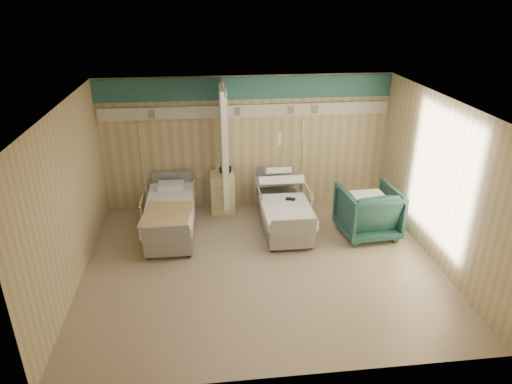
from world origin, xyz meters
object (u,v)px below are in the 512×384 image
at_px(bedside_cabinet, 223,192).
at_px(iv_stand_right, 300,189).
at_px(visitor_armchair, 368,212).
at_px(iv_stand_left, 146,195).
at_px(bed_left, 170,219).
at_px(bed_right, 283,213).

relative_size(bedside_cabinet, iv_stand_right, 0.44).
relative_size(visitor_armchair, iv_stand_left, 0.54).
bearing_deg(iv_stand_right, bed_left, -160.61).
distance_m(bed_left, iv_stand_left, 1.12).
height_order(bed_left, iv_stand_right, iv_stand_right).
height_order(bed_right, bed_left, same).
xyz_separation_m(bed_left, bedside_cabinet, (1.05, 0.90, 0.11)).
bearing_deg(bed_left, visitor_armchair, -6.86).
bearing_deg(bed_left, iv_stand_left, 119.42).
bearing_deg(visitor_armchair, bedside_cabinet, -31.41).
bearing_deg(iv_stand_right, visitor_armchair, -54.44).
bearing_deg(bed_left, iv_stand_right, 19.39).
bearing_deg(bed_right, visitor_armchair, -16.23).
relative_size(bed_right, bedside_cabinet, 2.54).
distance_m(visitor_armchair, iv_stand_right, 1.74).
bearing_deg(bed_right, bed_left, 180.00).
height_order(bedside_cabinet, iv_stand_left, iv_stand_left).
distance_m(bed_left, bedside_cabinet, 1.39).
height_order(bed_left, bedside_cabinet, bedside_cabinet).
distance_m(bed_left, visitor_armchair, 3.78).
height_order(bedside_cabinet, iv_stand_right, iv_stand_right).
height_order(bedside_cabinet, visitor_armchair, visitor_armchair).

